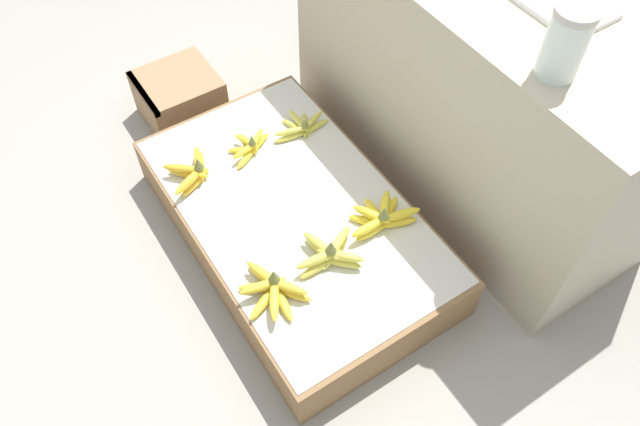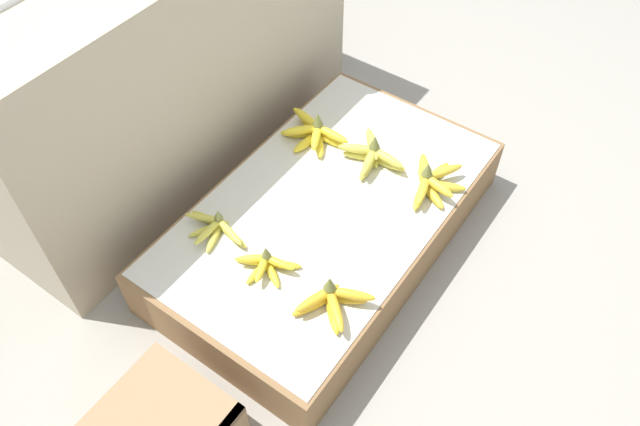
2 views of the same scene
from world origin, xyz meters
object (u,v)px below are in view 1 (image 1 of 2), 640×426
banana_bunch_back_left (301,127)px  banana_bunch_middle_left (249,146)px  banana_bunch_back_midleft (381,218)px  glass_jar (566,42)px  banana_bunch_front_midleft (272,289)px  wooden_crate (180,97)px  foam_tray_white (559,2)px  banana_bunch_front_left (193,171)px  banana_bunch_middle_midleft (329,254)px

banana_bunch_back_left → banana_bunch_middle_left: bearing=-94.9°
banana_bunch_back_midleft → glass_jar: bearing=60.6°
banana_bunch_back_left → banana_bunch_front_midleft: bearing=-39.2°
wooden_crate → banana_bunch_back_left: size_ratio=1.33×
banana_bunch_back_midleft → foam_tray_white: size_ratio=0.87×
banana_bunch_front_left → banana_bunch_back_midleft: banana_bunch_back_midleft is taller
banana_bunch_front_left → banana_bunch_back_midleft: size_ratio=0.73×
banana_bunch_front_midleft → banana_bunch_middle_left: banana_bunch_front_midleft is taller
foam_tray_white → banana_bunch_front_midleft: bearing=-87.4°
banana_bunch_front_left → banana_bunch_middle_left: (-0.00, 0.23, -0.01)m
banana_bunch_front_midleft → banana_bunch_middle_left: (-0.57, 0.24, -0.01)m
banana_bunch_back_midleft → glass_jar: size_ratio=1.32×
banana_bunch_front_midleft → banana_bunch_front_left: bearing=179.5°
banana_bunch_front_left → banana_bunch_middle_midleft: 0.60m
wooden_crate → foam_tray_white: foam_tray_white is taller
banana_bunch_back_midleft → foam_tray_white: 0.85m
banana_bunch_back_left → banana_bunch_back_midleft: (0.52, -0.00, 0.01)m
banana_bunch_middle_midleft → banana_bunch_back_left: 0.59m
banana_bunch_middle_left → foam_tray_white: foam_tray_white is taller
banana_bunch_back_midleft → foam_tray_white: (-0.01, 0.59, 0.62)m
banana_bunch_back_midleft → banana_bunch_middle_midleft: bearing=-83.3°
wooden_crate → banana_bunch_middle_midleft: bearing=2.6°
banana_bunch_front_midleft → banana_bunch_middle_midleft: bearing=92.6°
banana_bunch_front_left → banana_bunch_front_midleft: 0.57m
wooden_crate → banana_bunch_back_left: (0.53, 0.28, 0.12)m
wooden_crate → banana_bunch_front_midleft: size_ratio=1.24×
banana_bunch_front_midleft → banana_bunch_back_left: (-0.55, 0.45, -0.01)m
glass_jar → banana_bunch_middle_left: bearing=-142.4°
banana_bunch_front_midleft → glass_jar: 1.08m
banana_bunch_back_left → wooden_crate: bearing=-152.2°
glass_jar → foam_tray_white: size_ratio=0.66×
banana_bunch_front_midleft → banana_bunch_back_midleft: same height
banana_bunch_back_left → foam_tray_white: foam_tray_white is taller
banana_bunch_front_midleft → banana_bunch_middle_midleft: size_ratio=1.06×
banana_bunch_front_midleft → banana_bunch_back_left: bearing=140.8°
wooden_crate → glass_jar: 1.63m
banana_bunch_middle_left → banana_bunch_back_midleft: bearing=21.6°
banana_bunch_middle_left → foam_tray_white: 1.14m
banana_bunch_back_left → banana_bunch_middle_midleft: bearing=-23.0°
banana_bunch_front_midleft → banana_bunch_middle_midleft: 0.22m
banana_bunch_front_left → banana_bunch_middle_left: bearing=91.2°
banana_bunch_front_left → banana_bunch_back_midleft: (0.53, 0.44, -0.00)m
banana_bunch_front_left → banana_bunch_back_midleft: 0.69m
wooden_crate → banana_bunch_front_midleft: (1.09, -0.17, 0.13)m
banana_bunch_front_midleft → banana_bunch_middle_midleft: banana_bunch_middle_midleft is taller
glass_jar → foam_tray_white: bearing=132.3°
glass_jar → foam_tray_white: (-0.21, 0.23, -0.09)m
banana_bunch_middle_midleft → foam_tray_white: (-0.04, 0.81, 0.61)m
banana_bunch_middle_midleft → banana_bunch_front_left: bearing=-158.8°
wooden_crate → banana_bunch_back_midleft: banana_bunch_back_midleft is taller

